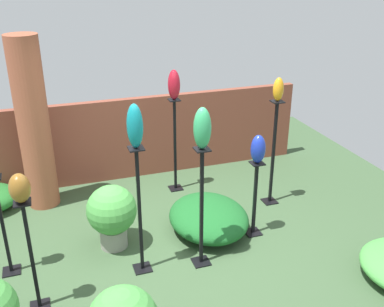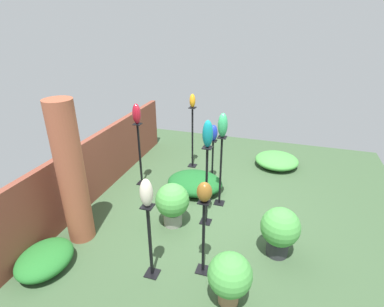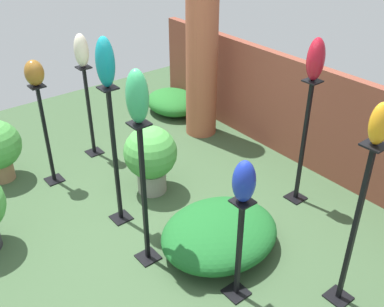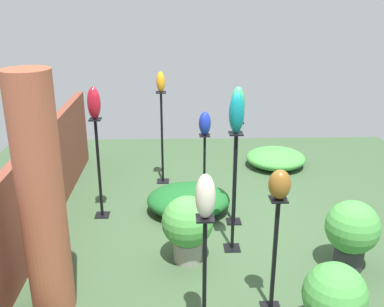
{
  "view_description": "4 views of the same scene",
  "coord_description": "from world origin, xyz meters",
  "px_view_note": "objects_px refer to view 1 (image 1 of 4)",
  "views": [
    {
      "loc": [
        -1.27,
        -4.4,
        3.3
      ],
      "look_at": [
        0.29,
        0.16,
        1.2
      ],
      "focal_mm": 42.0,
      "sensor_mm": 36.0,
      "label": 1
    },
    {
      "loc": [
        -4.86,
        -1.33,
        3.49
      ],
      "look_at": [
        0.09,
        0.22,
        1.11
      ],
      "focal_mm": 28.0,
      "sensor_mm": 36.0,
      "label": 2
    },
    {
      "loc": [
        3.02,
        -1.99,
        3.1
      ],
      "look_at": [
        0.25,
        0.21,
        0.98
      ],
      "focal_mm": 42.0,
      "sensor_mm": 36.0,
      "label": 3
    },
    {
      "loc": [
        -5.32,
        0.45,
        3.06
      ],
      "look_at": [
        -0.2,
        0.27,
        1.19
      ],
      "focal_mm": 42.0,
      "sensor_mm": 36.0,
      "label": 4
    }
  ],
  "objects_px": {
    "pedestal_bronze": "(32,262)",
    "art_vase_bronze": "(20,188)",
    "pedestal_ivory": "(4,230)",
    "art_vase_jade": "(202,128)",
    "pedestal_cobalt": "(255,202)",
    "potted_plant_walkway_edge": "(112,213)",
    "pedestal_teal": "(140,216)",
    "art_vase_teal": "(135,126)",
    "pedestal_ruby": "(175,149)",
    "art_vase_ruby": "(174,85)",
    "brick_pillar": "(34,125)",
    "pedestal_jade": "(201,213)",
    "pedestal_amber": "(273,157)",
    "art_vase_cobalt": "(258,149)",
    "art_vase_amber": "(278,89)"
  },
  "relations": [
    {
      "from": "pedestal_cobalt",
      "to": "pedestal_ivory",
      "type": "distance_m",
      "value": 2.97
    },
    {
      "from": "art_vase_cobalt",
      "to": "art_vase_amber",
      "type": "relative_size",
      "value": 1.12
    },
    {
      "from": "pedestal_bronze",
      "to": "art_vase_jade",
      "type": "xyz_separation_m",
      "value": [
        1.82,
        0.16,
        1.12
      ]
    },
    {
      "from": "pedestal_ruby",
      "to": "art_vase_bronze",
      "type": "xyz_separation_m",
      "value": [
        -2.08,
        -2.02,
        0.72
      ]
    },
    {
      "from": "pedestal_ruby",
      "to": "potted_plant_walkway_edge",
      "type": "bearing_deg",
      "value": -134.15
    },
    {
      "from": "art_vase_amber",
      "to": "art_vase_jade",
      "type": "bearing_deg",
      "value": -144.63
    },
    {
      "from": "brick_pillar",
      "to": "art_vase_amber",
      "type": "bearing_deg",
      "value": -18.16
    },
    {
      "from": "art_vase_amber",
      "to": "pedestal_cobalt",
      "type": "bearing_deg",
      "value": -131.91
    },
    {
      "from": "art_vase_jade",
      "to": "art_vase_teal",
      "type": "relative_size",
      "value": 0.97
    },
    {
      "from": "pedestal_teal",
      "to": "art_vase_amber",
      "type": "xyz_separation_m",
      "value": [
        2.13,
        0.92,
        1.0
      ]
    },
    {
      "from": "pedestal_cobalt",
      "to": "art_vase_amber",
      "type": "xyz_separation_m",
      "value": [
        0.59,
        0.66,
        1.25
      ]
    },
    {
      "from": "pedestal_cobalt",
      "to": "potted_plant_walkway_edge",
      "type": "xyz_separation_m",
      "value": [
        -1.76,
        0.3,
        0.01
      ]
    },
    {
      "from": "brick_pillar",
      "to": "pedestal_ivory",
      "type": "xyz_separation_m",
      "value": [
        -0.42,
        -1.51,
        -0.66
      ]
    },
    {
      "from": "pedestal_jade",
      "to": "pedestal_cobalt",
      "type": "relative_size",
      "value": 1.44
    },
    {
      "from": "pedestal_teal",
      "to": "art_vase_cobalt",
      "type": "bearing_deg",
      "value": 9.61
    },
    {
      "from": "art_vase_cobalt",
      "to": "pedestal_bronze",
      "type": "bearing_deg",
      "value": -168.96
    },
    {
      "from": "pedestal_ivory",
      "to": "art_vase_jade",
      "type": "bearing_deg",
      "value": -14.38
    },
    {
      "from": "pedestal_teal",
      "to": "art_vase_teal",
      "type": "relative_size",
      "value": 3.24
    },
    {
      "from": "pedestal_ruby",
      "to": "potted_plant_walkway_edge",
      "type": "xyz_separation_m",
      "value": [
        -1.16,
        -1.2,
        -0.2
      ]
    },
    {
      "from": "pedestal_bronze",
      "to": "pedestal_amber",
      "type": "relative_size",
      "value": 0.8
    },
    {
      "from": "art_vase_ruby",
      "to": "pedestal_cobalt",
      "type": "bearing_deg",
      "value": -68.3
    },
    {
      "from": "pedestal_ivory",
      "to": "potted_plant_walkway_edge",
      "type": "relative_size",
      "value": 1.48
    },
    {
      "from": "pedestal_bronze",
      "to": "brick_pillar",
      "type": "bearing_deg",
      "value": 86.64
    },
    {
      "from": "pedestal_bronze",
      "to": "pedestal_ivory",
      "type": "bearing_deg",
      "value": 112.68
    },
    {
      "from": "art_vase_bronze",
      "to": "art_vase_teal",
      "type": "relative_size",
      "value": 0.61
    },
    {
      "from": "brick_pillar",
      "to": "art_vase_bronze",
      "type": "bearing_deg",
      "value": -93.36
    },
    {
      "from": "pedestal_amber",
      "to": "pedestal_cobalt",
      "type": "bearing_deg",
      "value": -131.91
    },
    {
      "from": "pedestal_jade",
      "to": "art_vase_amber",
      "type": "height_order",
      "value": "art_vase_amber"
    },
    {
      "from": "brick_pillar",
      "to": "pedestal_ruby",
      "type": "height_order",
      "value": "brick_pillar"
    },
    {
      "from": "brick_pillar",
      "to": "pedestal_ruby",
      "type": "bearing_deg",
      "value": -5.55
    },
    {
      "from": "pedestal_jade",
      "to": "art_vase_cobalt",
      "type": "distance_m",
      "value": 1.06
    },
    {
      "from": "art_vase_cobalt",
      "to": "pedestal_teal",
      "type": "bearing_deg",
      "value": -170.39
    },
    {
      "from": "art_vase_cobalt",
      "to": "potted_plant_walkway_edge",
      "type": "height_order",
      "value": "art_vase_cobalt"
    },
    {
      "from": "pedestal_bronze",
      "to": "art_vase_jade",
      "type": "height_order",
      "value": "art_vase_jade"
    },
    {
      "from": "pedestal_ivory",
      "to": "pedestal_ruby",
      "type": "bearing_deg",
      "value": 29.22
    },
    {
      "from": "pedestal_jade",
      "to": "pedestal_amber",
      "type": "bearing_deg",
      "value": 35.37
    },
    {
      "from": "art_vase_teal",
      "to": "potted_plant_walkway_edge",
      "type": "bearing_deg",
      "value": 112.13
    },
    {
      "from": "pedestal_bronze",
      "to": "art_vase_bronze",
      "type": "bearing_deg",
      "value": 14.04
    },
    {
      "from": "art_vase_bronze",
      "to": "art_vase_jade",
      "type": "bearing_deg",
      "value": 4.93
    },
    {
      "from": "art_vase_ruby",
      "to": "art_vase_jade",
      "type": "distance_m",
      "value": 1.88
    },
    {
      "from": "pedestal_teal",
      "to": "art_vase_cobalt",
      "type": "height_order",
      "value": "pedestal_teal"
    },
    {
      "from": "pedestal_bronze",
      "to": "pedestal_ivory",
      "type": "relative_size",
      "value": 1.02
    },
    {
      "from": "pedestal_amber",
      "to": "pedestal_teal",
      "type": "height_order",
      "value": "pedestal_amber"
    },
    {
      "from": "art_vase_ruby",
      "to": "potted_plant_walkway_edge",
      "type": "relative_size",
      "value": 0.53
    },
    {
      "from": "brick_pillar",
      "to": "art_vase_cobalt",
      "type": "distance_m",
      "value": 3.06
    },
    {
      "from": "pedestal_amber",
      "to": "art_vase_jade",
      "type": "height_order",
      "value": "art_vase_jade"
    },
    {
      "from": "pedestal_jade",
      "to": "pedestal_amber",
      "type": "xyz_separation_m",
      "value": [
        1.45,
        1.03,
        0.04
      ]
    },
    {
      "from": "pedestal_cobalt",
      "to": "art_vase_teal",
      "type": "xyz_separation_m",
      "value": [
        -1.53,
        -0.26,
        1.3
      ]
    },
    {
      "from": "potted_plant_walkway_edge",
      "to": "art_vase_jade",
      "type": "bearing_deg",
      "value": -36.25
    },
    {
      "from": "art_vase_cobalt",
      "to": "art_vase_amber",
      "type": "bearing_deg",
      "value": 48.09
    }
  ]
}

